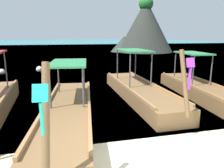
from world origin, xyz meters
TOP-DOWN VIEW (x-y plane):
  - sea_water at (0.00, 61.52)m, footprint 120.00×120.00m
  - longtail_boat_turquoise_ribbon at (-1.50, 3.09)m, footprint 2.12×7.01m
  - longtail_boat_violet_ribbon at (1.52, 4.98)m, footprint 1.40×6.89m
  - longtail_boat_blue_ribbon at (4.18, 4.63)m, footprint 1.64×6.41m
  - karst_rock at (11.35, 29.54)m, footprint 9.78×8.81m
  - mooring_buoy_near at (-5.66, 12.49)m, footprint 0.39×0.39m
  - mooring_buoy_far at (-3.23, 12.85)m, footprint 0.45×0.45m

SIDE VIEW (x-z plane):
  - sea_water at x=0.00m, z-range 0.00..0.00m
  - mooring_buoy_near at x=-5.66m, z-range 0.00..0.40m
  - mooring_buoy_far at x=-3.23m, z-range 0.00..0.45m
  - longtail_boat_turquoise_ribbon at x=-1.50m, z-range -0.82..1.47m
  - longtail_boat_violet_ribbon at x=1.52m, z-range -0.81..1.49m
  - longtail_boat_blue_ribbon at x=4.18m, z-range -1.09..1.77m
  - karst_rock at x=11.35m, z-range -0.37..8.15m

